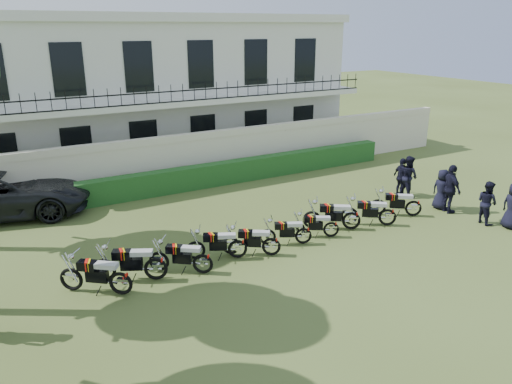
# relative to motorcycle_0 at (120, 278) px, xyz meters

# --- Properties ---
(ground) EXTENTS (100.00, 100.00, 0.00)m
(ground) POSITION_rel_motorcycle_0_xyz_m (5.56, 0.35, -0.52)
(ground) COLOR #424F1F
(ground) RESTS_ON ground
(perimeter_wall) EXTENTS (30.00, 0.35, 2.30)m
(perimeter_wall) POSITION_rel_motorcycle_0_xyz_m (5.56, 8.35, 0.65)
(perimeter_wall) COLOR beige
(perimeter_wall) RESTS_ON ground
(hedge) EXTENTS (18.00, 0.60, 1.00)m
(hedge) POSITION_rel_motorcycle_0_xyz_m (6.56, 7.55, -0.02)
(hedge) COLOR #1A491B
(hedge) RESTS_ON ground
(building) EXTENTS (20.40, 9.60, 7.40)m
(building) POSITION_rel_motorcycle_0_xyz_m (5.56, 14.31, 3.19)
(building) COLOR silver
(building) RESTS_ON ground
(motorcycle_0) EXTENTS (1.67, 1.38, 1.13)m
(motorcycle_0) POSITION_rel_motorcycle_0_xyz_m (0.00, 0.00, 0.00)
(motorcycle_0) COLOR black
(motorcycle_0) RESTS_ON ground
(motorcycle_1) EXTENTS (1.91, 1.08, 1.14)m
(motorcycle_1) POSITION_rel_motorcycle_0_xyz_m (1.08, 0.32, 0.01)
(motorcycle_1) COLOR black
(motorcycle_1) RESTS_ON ground
(motorcycle_2) EXTENTS (1.58, 1.22, 1.04)m
(motorcycle_2) POSITION_rel_motorcycle_0_xyz_m (2.37, 0.02, -0.04)
(motorcycle_2) COLOR black
(motorcycle_2) RESTS_ON ground
(motorcycle_3) EXTENTS (1.73, 0.94, 1.02)m
(motorcycle_3) POSITION_rel_motorcycle_0_xyz_m (3.72, 0.42, -0.05)
(motorcycle_3) COLOR black
(motorcycle_3) RESTS_ON ground
(motorcycle_4) EXTENTS (1.58, 1.11, 1.01)m
(motorcycle_4) POSITION_rel_motorcycle_0_xyz_m (4.71, 0.06, -0.05)
(motorcycle_4) COLOR black
(motorcycle_4) RESTS_ON ground
(motorcycle_5) EXTENTS (1.60, 0.86, 0.94)m
(motorcycle_5) POSITION_rel_motorcycle_0_xyz_m (6.08, 0.29, -0.08)
(motorcycle_5) COLOR black
(motorcycle_5) RESTS_ON ground
(motorcycle_6) EXTENTS (1.48, 0.94, 0.92)m
(motorcycle_6) POSITION_rel_motorcycle_0_xyz_m (7.22, 0.28, -0.10)
(motorcycle_6) COLOR black
(motorcycle_6) RESTS_ON ground
(motorcycle_7) EXTENTS (1.73, 1.22, 1.10)m
(motorcycle_7) POSITION_rel_motorcycle_0_xyz_m (8.24, 0.44, -0.01)
(motorcycle_7) COLOR black
(motorcycle_7) RESTS_ON ground
(motorcycle_8) EXTENTS (1.62, 1.25, 1.07)m
(motorcycle_8) POSITION_rel_motorcycle_0_xyz_m (9.59, 0.08, -0.03)
(motorcycle_8) COLOR black
(motorcycle_8) RESTS_ON ground
(motorcycle_9) EXTENTS (1.58, 1.24, 1.04)m
(motorcycle_9) POSITION_rel_motorcycle_0_xyz_m (11.10, 0.29, -0.04)
(motorcycle_9) COLOR black
(motorcycle_9) RESTS_ON ground
(suv) EXTENTS (6.80, 4.30, 1.75)m
(suv) POSITION_rel_motorcycle_0_xyz_m (-2.23, 8.03, 0.36)
(suv) COLOR black
(suv) RESTS_ON ground
(officer_1) EXTENTS (0.72, 0.86, 1.59)m
(officer_1) POSITION_rel_motorcycle_0_xyz_m (12.89, -1.46, 0.27)
(officer_1) COLOR black
(officer_1) RESTS_ON ground
(officer_2) EXTENTS (0.72, 1.19, 1.89)m
(officer_2) POSITION_rel_motorcycle_0_xyz_m (12.61, -0.06, 0.43)
(officer_2) COLOR black
(officer_2) RESTS_ON ground
(officer_3) EXTENTS (0.62, 0.85, 1.59)m
(officer_3) POSITION_rel_motorcycle_0_xyz_m (12.68, 0.38, 0.28)
(officer_3) COLOR black
(officer_3) RESTS_ON ground
(officer_4) EXTENTS (0.68, 0.87, 1.75)m
(officer_4) POSITION_rel_motorcycle_0_xyz_m (12.66, 2.12, 0.36)
(officer_4) COLOR black
(officer_4) RESTS_ON ground
(officer_5) EXTENTS (0.53, 1.00, 1.63)m
(officer_5) POSITION_rel_motorcycle_0_xyz_m (12.48, 2.31, 0.29)
(officer_5) COLOR black
(officer_5) RESTS_ON ground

